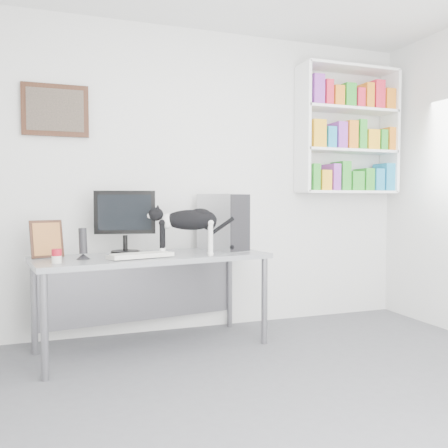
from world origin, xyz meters
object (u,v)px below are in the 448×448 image
object	(u,v)px
bookshelf	(348,131)
soup_can	(57,256)
keyboard	(141,255)
speaker	(83,243)
leaning_print	(47,238)
cat	(188,231)
monitor	(125,221)
desk	(153,302)
pc_tower	(223,222)

from	to	relation	value
bookshelf	soup_can	distance (m)	2.97
keyboard	speaker	distance (m)	0.42
leaning_print	cat	distance (m)	1.05
bookshelf	cat	size ratio (longest dim) A/B	2.07
cat	leaning_print	bearing A→B (deg)	-174.85
monitor	keyboard	xyz separation A→B (m)	(0.06, -0.34, -0.24)
bookshelf	desk	size ratio (longest dim) A/B	0.70
monitor	bookshelf	bearing A→B (deg)	15.97
desk	monitor	xyz separation A→B (m)	(-0.19, 0.19, 0.63)
monitor	keyboard	distance (m)	0.42
bookshelf	pc_tower	world-z (taller)	bookshelf
speaker	cat	xyz separation A→B (m)	(0.78, -0.02, 0.07)
desk	soup_can	xyz separation A→B (m)	(-0.71, -0.26, 0.42)
pc_tower	soup_can	bearing A→B (deg)	-179.52
leaning_print	soup_can	xyz separation A→B (m)	(0.07, -0.35, -0.10)
keyboard	speaker	size ratio (longest dim) A/B	2.00
monitor	keyboard	bearing A→B (deg)	-67.62
pc_tower	bookshelf	bearing A→B (deg)	-10.32
soup_can	leaning_print	bearing A→B (deg)	101.02
speaker	desk	bearing A→B (deg)	1.43
speaker	pc_tower	bearing A→B (deg)	4.42
leaning_print	cat	size ratio (longest dim) A/B	0.48
cat	bookshelf	bearing A→B (deg)	31.20
pc_tower	leaning_print	size ratio (longest dim) A/B	1.66
monitor	cat	bearing A→B (deg)	-22.31
bookshelf	soup_can	size ratio (longest dim) A/B	12.75
desk	cat	size ratio (longest dim) A/B	2.98
bookshelf	keyboard	world-z (taller)	bookshelf
cat	keyboard	bearing A→B (deg)	-157.21
soup_can	cat	bearing A→B (deg)	8.47
desk	soup_can	world-z (taller)	soup_can
leaning_print	cat	world-z (taller)	cat
cat	monitor	bearing A→B (deg)	162.35
bookshelf	soup_can	xyz separation A→B (m)	(-2.71, -0.61, -1.06)
desk	monitor	bearing A→B (deg)	126.82
monitor	speaker	world-z (taller)	monitor
bookshelf	cat	world-z (taller)	bookshelf
pc_tower	cat	size ratio (longest dim) A/B	0.80
speaker	cat	world-z (taller)	cat
bookshelf	keyboard	size ratio (longest dim) A/B	2.64
monitor	leaning_print	world-z (taller)	monitor
desk	cat	world-z (taller)	cat
keyboard	pc_tower	bearing A→B (deg)	9.31
speaker	monitor	bearing A→B (deg)	30.80
bookshelf	keyboard	bearing A→B (deg)	-166.59
speaker	cat	distance (m)	0.79
bookshelf	cat	xyz separation A→B (m)	(-1.75, -0.46, -0.92)
bookshelf	desk	bearing A→B (deg)	-170.05
bookshelf	monitor	xyz separation A→B (m)	(-2.19, -0.16, -0.85)
soup_can	pc_tower	bearing A→B (deg)	17.94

